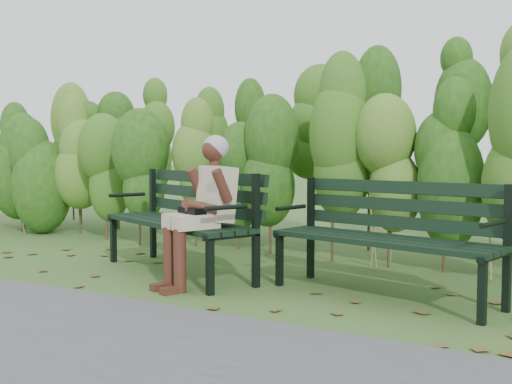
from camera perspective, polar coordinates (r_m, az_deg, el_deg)
The scene contains 7 objects.
ground at distance 5.16m, azimuth -1.97°, elevation -8.56°, with size 80.00×80.00×0.00m, color #3D5925.
footpath at distance 3.55m, azimuth -21.76°, elevation -14.44°, with size 60.00×2.50×0.01m, color #474749.
hedge_band at distance 6.69m, azimuth 6.51°, elevation 5.07°, with size 11.04×1.67×2.42m.
leaf_litter at distance 4.86m, azimuth -1.65°, elevation -9.28°, with size 5.73×2.25×0.01m.
bench_left at distance 5.53m, azimuth -6.66°, elevation -1.99°, with size 1.95×1.27×0.93m.
bench_right at distance 4.71m, azimuth 12.60°, elevation -3.39°, with size 1.85×0.94×0.89m.
seated_woman at distance 4.92m, azimuth -5.01°, elevation -0.72°, with size 0.55×0.74×1.25m.
Camera 1 is at (2.67, -4.27, 1.10)m, focal length 42.00 mm.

